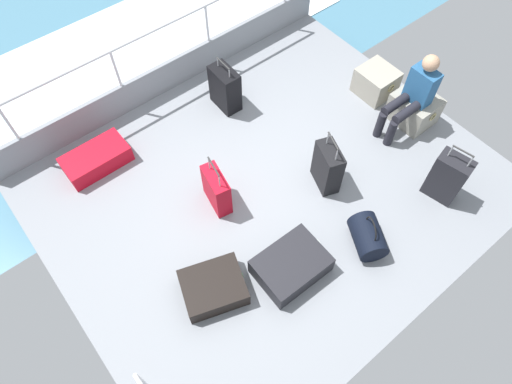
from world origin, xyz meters
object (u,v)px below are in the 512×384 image
Objects in this scene: cargo_crate_0 at (376,82)px; suitcase_4 at (447,177)px; suitcase_6 at (96,159)px; suitcase_2 at (213,287)px; suitcase_1 at (217,190)px; suitcase_3 at (291,265)px; cargo_crate_1 at (414,108)px; duffel_bag at (368,236)px; suitcase_0 at (327,167)px; passenger_seated at (413,94)px; suitcase_5 at (225,88)px.

suitcase_4 reaches higher than cargo_crate_0.
suitcase_2 is at bearing 3.67° from suitcase_6.
suitcase_1 reaches higher than suitcase_3.
suitcase_6 is at bearing -118.31° from cargo_crate_1.
suitcase_6 is (-1.38, -0.84, -0.14)m from suitcase_1.
suitcase_4 is at bearing 85.86° from duffel_bag.
suitcase_4 is (0.98, 0.96, 0.02)m from suitcase_0.
cargo_crate_1 reaches higher than cargo_crate_0.
suitcase_2 is at bearing -112.73° from suitcase_3.
suitcase_3 is at bearing -76.81° from cargo_crate_1.
suitcase_0 is 1.37m from suitcase_4.
suitcase_6 is at bearing -147.86° from duffel_bag.
passenger_seated reaches higher than suitcase_3.
suitcase_2 is at bearing -84.78° from passenger_seated.
suitcase_5 reaches higher than suitcase_2.
suitcase_1 is at bearing -175.69° from suitcase_3.
suitcase_2 is (0.30, -3.49, -0.09)m from cargo_crate_1.
cargo_crate_1 is at bearing 116.65° from duffel_bag.
suitcase_3 is at bearing -100.23° from suitcase_4.
suitcase_2 is 2.70m from suitcase_5.
suitcase_2 is 0.96× the size of suitcase_6.
cargo_crate_0 is 0.67× the size of suitcase_2.
cargo_crate_0 reaches higher than suitcase_6.
suitcase_0 is 0.99× the size of suitcase_6.
duffel_bag is at bearing 69.66° from suitcase_2.
suitcase_3 is (1.20, 0.09, -0.14)m from suitcase_1.
cargo_crate_1 is 0.73× the size of suitcase_0.
cargo_crate_1 is 0.53× the size of passenger_seated.
suitcase_1 is (-0.59, -1.18, -0.05)m from suitcase_0.
suitcase_0 is at bearing 5.16° from suitcase_5.
passenger_seated is (0.00, -0.18, 0.38)m from cargo_crate_1.
suitcase_2 is at bearing -39.75° from suitcase_5.
suitcase_1 reaches higher than duffel_bag.
suitcase_5 is (-2.07, 1.72, 0.19)m from suitcase_2.
suitcase_5 is at bearing -138.16° from passenger_seated.
cargo_crate_1 is 0.75× the size of suitcase_2.
cargo_crate_1 is at bearing 78.41° from suitcase_1.
cargo_crate_1 reaches higher than suitcase_6.
suitcase_1 is 1.57m from suitcase_5.
suitcase_0 is at bearing 63.45° from suitcase_1.
passenger_seated reaches higher than suitcase_6.
cargo_crate_0 is at bearing -178.01° from cargo_crate_1.
suitcase_6 is at bearing -134.74° from suitcase_4.
suitcase_4 reaches higher than suitcase_2.
suitcase_2 is (0.87, -0.70, -0.15)m from suitcase_1.
passenger_seated is 3.35m from suitcase_2.
suitcase_4 is at bearing 79.77° from suitcase_3.
cargo_crate_0 is 0.64× the size of suitcase_6.
suitcase_4 reaches higher than suitcase_1.
suitcase_4 is at bearing 53.68° from suitcase_1.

